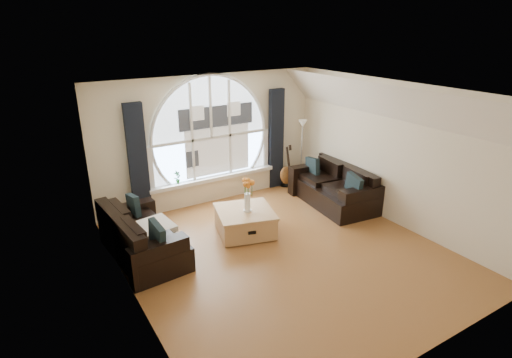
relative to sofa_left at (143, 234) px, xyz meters
name	(u,v)px	position (x,y,z in m)	size (l,w,h in m)	color
ground	(284,253)	(2.04, -1.14, -0.40)	(5.00, 5.50, 0.01)	brown
ceiling	(288,93)	(2.04, -1.14, 2.30)	(5.00, 5.50, 0.01)	silver
wall_back	(210,139)	(2.04, 1.61, 0.95)	(5.00, 0.01, 2.70)	beige
wall_front	(436,257)	(2.04, -3.89, 0.95)	(5.00, 0.01, 2.70)	beige
wall_left	(128,214)	(-0.46, -1.14, 0.95)	(0.01, 5.50, 2.70)	beige
wall_right	(394,154)	(4.54, -1.14, 0.95)	(0.01, 5.50, 2.70)	beige
attic_slope	(389,102)	(4.24, -1.14, 1.95)	(0.92, 5.50, 0.72)	silver
arched_window	(210,127)	(2.04, 1.58, 1.23)	(2.60, 0.06, 2.15)	silver
window_sill	(214,178)	(2.04, 1.51, 0.11)	(2.90, 0.22, 0.08)	white
window_frame	(211,127)	(2.04, 1.55, 1.23)	(2.76, 0.08, 2.15)	white
neighbor_house	(217,132)	(2.19, 1.57, 1.10)	(1.70, 0.02, 1.50)	silver
curtain_left	(138,162)	(0.44, 1.49, 0.75)	(0.35, 0.12, 2.30)	black
curtain_right	(276,139)	(3.64, 1.49, 0.75)	(0.35, 0.12, 2.30)	black
sofa_left	(143,234)	(0.00, 0.00, 0.00)	(0.92, 1.84, 0.82)	black
sofa_right	(333,187)	(4.08, -0.03, 0.00)	(0.94, 1.89, 0.84)	black
coffee_chest	(245,221)	(1.84, -0.17, -0.15)	(1.00, 1.00, 0.49)	tan
throw_blanket	(155,227)	(0.20, -0.03, 0.10)	(0.55, 0.55, 0.10)	silver
vase_flowers	(247,191)	(1.86, -0.22, 0.44)	(0.24, 0.24, 0.70)	white
floor_lamp	(301,154)	(4.15, 1.18, 0.40)	(0.24, 0.24, 1.60)	#B2B2B2
guitar	(287,166)	(3.82, 1.29, 0.13)	(0.36, 0.24, 1.06)	brown
potted_plant	(177,177)	(1.21, 1.51, 0.29)	(0.14, 0.10, 0.27)	#1E6023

